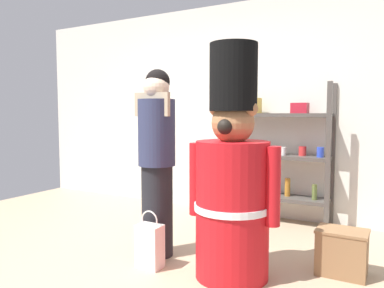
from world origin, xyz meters
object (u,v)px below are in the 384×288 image
at_px(merchandise_shelf, 274,151).
at_px(person_shopper, 157,158).
at_px(shopping_bag, 150,246).
at_px(display_crate, 342,252).
at_px(teddy_bear_guard, 232,184).

height_order(merchandise_shelf, person_shopper, person_shopper).
xyz_separation_m(person_shopper, shopping_bag, (0.10, -0.26, -0.68)).
bearing_deg(person_shopper, merchandise_shelf, 69.91).
bearing_deg(display_crate, teddy_bear_guard, -148.50).
relative_size(merchandise_shelf, teddy_bear_guard, 0.90).
relative_size(shopping_bag, display_crate, 1.25).
distance_m(teddy_bear_guard, shopping_bag, 0.86).
xyz_separation_m(teddy_bear_guard, shopping_bag, (-0.64, -0.17, -0.54)).
height_order(person_shopper, shopping_bag, person_shopper).
bearing_deg(teddy_bear_guard, merchandise_shelf, 96.43).
height_order(merchandise_shelf, display_crate, merchandise_shelf).
bearing_deg(teddy_bear_guard, display_crate, 31.50).
relative_size(person_shopper, display_crate, 4.31).
bearing_deg(merchandise_shelf, person_shopper, -110.09).
xyz_separation_m(teddy_bear_guard, display_crate, (0.73, 0.45, -0.54)).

